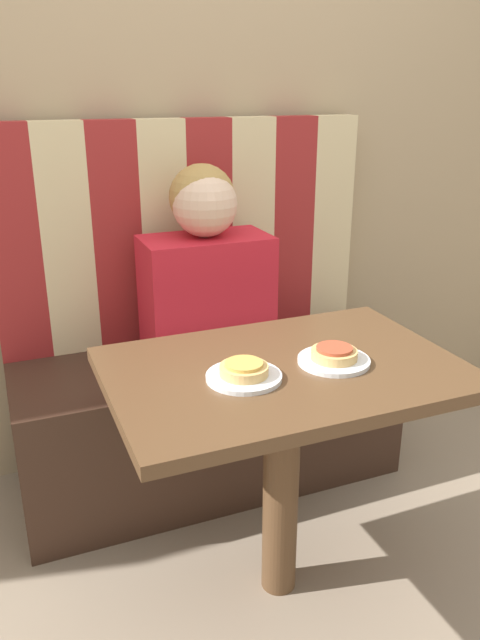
# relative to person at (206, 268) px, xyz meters

# --- Properties ---
(ground_plane) EXTENTS (12.00, 12.00, 0.00)m
(ground_plane) POSITION_rel_person_xyz_m (0.00, -0.61, -0.81)
(ground_plane) COLOR gray
(wall_back) EXTENTS (7.00, 0.05, 2.60)m
(wall_back) POSITION_rel_person_xyz_m (0.00, 0.31, 0.49)
(wall_back) COLOR tan
(wall_back) RESTS_ON ground_plane
(booth_seat) EXTENTS (1.34, 0.51, 0.50)m
(booth_seat) POSITION_rel_person_xyz_m (0.00, -0.00, -0.56)
(booth_seat) COLOR #382319
(booth_seat) RESTS_ON ground_plane
(booth_backrest) EXTENTS (1.34, 0.07, 0.78)m
(booth_backrest) POSITION_rel_person_xyz_m (0.00, 0.22, 0.08)
(booth_backrest) COLOR maroon
(booth_backrest) RESTS_ON booth_seat
(dining_table) EXTENTS (0.90, 0.62, 0.71)m
(dining_table) POSITION_rel_person_xyz_m (0.00, -0.61, -0.21)
(dining_table) COLOR brown
(dining_table) RESTS_ON ground_plane
(person) EXTENTS (0.43, 0.25, 0.65)m
(person) POSITION_rel_person_xyz_m (0.00, 0.00, 0.00)
(person) COLOR red
(person) RESTS_ON booth_seat
(plate_left) EXTENTS (0.19, 0.19, 0.01)m
(plate_left) POSITION_rel_person_xyz_m (-0.13, -0.64, -0.09)
(plate_left) COLOR white
(plate_left) RESTS_ON dining_table
(plate_right) EXTENTS (0.19, 0.19, 0.01)m
(plate_right) POSITION_rel_person_xyz_m (0.13, -0.64, -0.09)
(plate_right) COLOR white
(plate_right) RESTS_ON dining_table
(pizza_left) EXTENTS (0.12, 0.12, 0.03)m
(pizza_left) POSITION_rel_person_xyz_m (-0.13, -0.64, -0.07)
(pizza_left) COLOR tan
(pizza_left) RESTS_ON plate_left
(pizza_right) EXTENTS (0.12, 0.12, 0.03)m
(pizza_right) POSITION_rel_person_xyz_m (0.13, -0.64, -0.07)
(pizza_right) COLOR tan
(pizza_right) RESTS_ON plate_right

